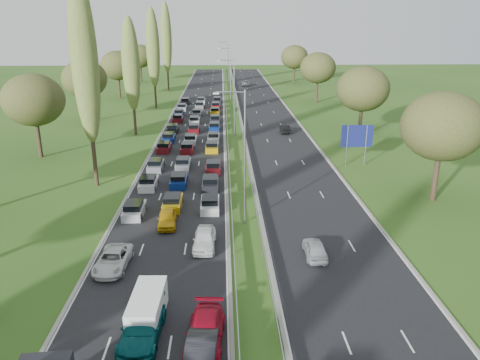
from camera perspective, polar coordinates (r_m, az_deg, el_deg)
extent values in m
plane|color=#29531A|center=(77.88, -0.72, 5.84)|extent=(260.00, 260.00, 0.00)
cube|color=black|center=(80.44, -5.61, 6.16)|extent=(10.50, 215.00, 0.04)
cube|color=black|center=(80.76, 4.05, 6.26)|extent=(10.50, 215.00, 0.04)
cube|color=gray|center=(80.18, -1.60, 6.61)|extent=(0.06, 215.00, 0.32)
cube|color=gray|center=(80.23, 0.05, 6.62)|extent=(0.06, 215.00, 0.32)
cylinder|color=gray|center=(40.55, 0.59, 2.53)|extent=(0.18, 0.18, 12.00)
cylinder|color=gray|center=(74.79, -0.70, 9.98)|extent=(0.18, 0.18, 12.00)
cylinder|color=gray|center=(109.51, -1.19, 12.73)|extent=(0.18, 0.18, 12.00)
cylinder|color=gray|center=(144.37, -1.45, 14.16)|extent=(0.18, 0.18, 12.00)
cylinder|color=#2D2116|center=(53.55, -17.40, 3.40)|extent=(0.44, 0.44, 7.92)
ellipsoid|color=#546B2D|center=(52.00, -18.45, 13.74)|extent=(2.80, 2.80, 17.60)
cylinder|color=#2D2116|center=(77.51, -12.73, 7.77)|extent=(0.44, 0.44, 6.48)
ellipsoid|color=#546B2D|center=(76.48, -13.16, 13.60)|extent=(2.80, 2.80, 14.40)
cylinder|color=#2D2116|center=(101.83, -10.29, 10.64)|extent=(0.44, 0.44, 7.20)
ellipsoid|color=#546B2D|center=(101.03, -10.58, 15.58)|extent=(2.80, 2.80, 16.00)
cylinder|color=#2D2116|center=(126.41, -8.77, 12.39)|extent=(0.44, 0.44, 7.92)
ellipsoid|color=#546B2D|center=(125.77, -8.99, 16.77)|extent=(2.80, 2.80, 17.60)
cylinder|color=#2D2116|center=(68.26, -23.32, 4.56)|extent=(0.56, 0.56, 4.84)
ellipsoid|color=#38471E|center=(67.31, -23.89, 8.91)|extent=(8.00, 8.00, 6.80)
cylinder|color=#2D2116|center=(90.60, -18.09, 8.30)|extent=(0.56, 0.56, 4.84)
ellipsoid|color=#38471E|center=(89.88, -18.43, 11.61)|extent=(8.00, 8.00, 6.80)
cylinder|color=#2D2116|center=(117.49, -14.50, 10.80)|extent=(0.56, 0.56, 4.84)
ellipsoid|color=#38471E|center=(116.94, -14.71, 13.36)|extent=(8.00, 8.00, 6.80)
cylinder|color=#2D2116|center=(148.72, -11.97, 12.52)|extent=(0.56, 0.56, 4.84)
ellipsoid|color=#38471E|center=(148.29, -12.11, 14.55)|extent=(8.00, 8.00, 6.80)
cylinder|color=#2D2116|center=(51.05, 22.72, 0.26)|extent=(0.56, 0.56, 4.84)
ellipsoid|color=#38471E|center=(49.77, 23.47, 6.04)|extent=(8.00, 8.00, 6.80)
cylinder|color=#2D2116|center=(75.54, 14.43, 6.73)|extent=(0.56, 0.56, 4.84)
ellipsoid|color=#38471E|center=(74.69, 14.76, 10.69)|extent=(8.00, 8.00, 6.80)
cylinder|color=#2D2116|center=(109.07, 9.33, 10.58)|extent=(0.56, 0.56, 4.84)
ellipsoid|color=#38471E|center=(108.48, 9.47, 13.34)|extent=(8.00, 8.00, 6.80)
cylinder|color=#2D2116|center=(143.30, 6.59, 12.57)|extent=(0.56, 0.56, 4.84)
ellipsoid|color=#38471E|center=(142.85, 6.67, 14.68)|extent=(8.00, 8.00, 6.80)
cube|color=#B2B7BC|center=(45.17, -12.74, -3.70)|extent=(1.75, 4.00, 0.80)
cube|color=silver|center=(52.29, -11.07, -0.47)|extent=(1.75, 4.00, 0.80)
cube|color=slate|center=(58.69, -10.22, 1.69)|extent=(1.75, 4.00, 0.80)
cube|color=#590F14|center=(67.01, -9.23, 3.86)|extent=(1.75, 4.00, 0.80)
cube|color=navy|center=(72.52, -8.67, 5.02)|extent=(1.75, 4.00, 0.80)
cube|color=black|center=(78.62, -8.19, 6.10)|extent=(1.75, 4.00, 0.80)
cube|color=#590F14|center=(87.17, -7.56, 7.36)|extent=(1.75, 4.00, 0.80)
cube|color=navy|center=(92.47, -7.43, 8.01)|extent=(1.75, 4.00, 0.80)
cube|color=#B2B7BC|center=(98.84, -7.06, 8.70)|extent=(1.75, 4.00, 0.80)
cube|color=black|center=(106.60, -6.65, 9.44)|extent=(1.75, 4.00, 0.80)
cube|color=#BF990C|center=(46.30, -8.21, -2.85)|extent=(1.75, 4.00, 0.80)
cube|color=navy|center=(52.59, -7.46, -0.17)|extent=(1.75, 4.00, 0.80)
cube|color=slate|center=(58.78, -6.95, 1.88)|extent=(1.75, 4.00, 0.80)
cube|color=#590F14|center=(66.19, -6.43, 3.81)|extent=(1.75, 4.00, 0.80)
cube|color=silver|center=(70.96, -6.04, 4.83)|extent=(1.75, 4.00, 0.80)
cube|color=#590F14|center=(78.46, -5.63, 6.17)|extent=(1.75, 4.00, 0.80)
cube|color=silver|center=(84.89, -5.56, 7.13)|extent=(1.75, 4.00, 0.80)
cube|color=slate|center=(92.15, -5.27, 8.05)|extent=(1.75, 4.00, 0.80)
cube|color=slate|center=(100.87, -4.95, 8.97)|extent=(1.75, 4.00, 0.80)
cube|color=silver|center=(107.04, -4.75, 9.54)|extent=(1.75, 4.00, 0.80)
cube|color=silver|center=(45.50, -3.66, -3.08)|extent=(1.75, 4.00, 0.80)
cube|color=black|center=(51.38, -3.63, -0.50)|extent=(1.75, 4.00, 0.80)
cube|color=#590F14|center=(57.04, -3.27, 1.47)|extent=(1.75, 4.00, 0.80)
cube|color=#BF990C|center=(66.37, -3.44, 3.93)|extent=(1.75, 4.00, 0.80)
cube|color=silver|center=(71.98, -3.24, 5.10)|extent=(1.75, 4.00, 0.80)
cube|color=navy|center=(79.60, -3.15, 6.42)|extent=(1.75, 4.00, 0.80)
cube|color=black|center=(85.83, -3.05, 7.31)|extent=(1.75, 4.00, 0.80)
cube|color=#BF990C|center=(93.71, -3.07, 8.27)|extent=(1.75, 4.00, 0.80)
cube|color=#A50C0A|center=(100.15, -3.00, 8.95)|extent=(1.75, 4.00, 0.80)
cube|color=black|center=(107.31, -2.80, 9.60)|extent=(1.75, 4.00, 0.80)
imported|color=silver|center=(36.15, -15.23, -9.36)|extent=(2.42, 4.85, 1.32)
imported|color=#05484C|center=(28.45, -11.82, -17.13)|extent=(2.42, 5.45, 1.55)
imported|color=#C6960D|center=(42.26, -8.87, -4.66)|extent=(1.84, 4.07, 1.36)
imported|color=black|center=(26.10, -4.79, -20.55)|extent=(1.99, 4.74, 1.52)
imported|color=#A10920|center=(27.68, -4.26, -18.01)|extent=(2.41, 5.17, 1.46)
imported|color=white|center=(37.95, -4.36, -7.16)|extent=(1.93, 4.44, 1.49)
imported|color=#A5AAAF|center=(36.94, 9.14, -8.25)|extent=(1.64, 3.94, 1.33)
imported|color=black|center=(77.85, 5.50, 6.26)|extent=(1.43, 4.00, 1.31)
imported|color=slate|center=(137.67, 0.70, 11.75)|extent=(2.57, 5.35, 1.47)
cube|color=white|center=(29.67, -11.22, -15.05)|extent=(1.80, 4.51, 1.80)
cube|color=black|center=(31.36, -10.67, -13.18)|extent=(1.76, 0.72, 1.44)
cylinder|color=black|center=(31.33, -12.18, -14.52)|extent=(0.23, 0.61, 0.61)
cylinder|color=black|center=(28.75, -10.00, -17.74)|extent=(0.23, 0.61, 0.61)
cylinder|color=gray|center=(60.42, 12.89, 4.13)|extent=(0.16, 0.16, 5.20)
cylinder|color=gray|center=(61.08, 15.07, 4.11)|extent=(0.16, 0.16, 5.20)
cube|color=navy|center=(60.46, 14.08, 5.22)|extent=(4.00, 0.12, 2.80)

